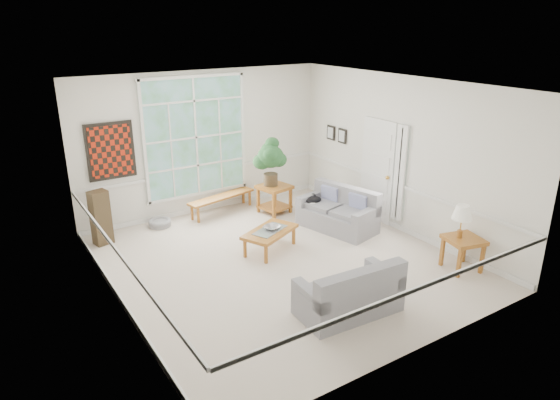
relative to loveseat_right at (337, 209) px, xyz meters
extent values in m
cube|color=beige|center=(-1.71, -0.60, -0.42)|extent=(5.50, 6.00, 0.01)
cube|color=white|center=(-1.71, -0.60, 2.59)|extent=(5.50, 6.00, 0.02)
cube|color=white|center=(-1.71, 2.40, 1.09)|extent=(5.50, 0.02, 3.00)
cube|color=white|center=(-1.71, -3.60, 1.09)|extent=(5.50, 0.02, 3.00)
cube|color=white|center=(-4.46, -0.60, 1.09)|extent=(0.02, 6.00, 3.00)
cube|color=white|center=(1.04, -0.60, 1.09)|extent=(0.02, 6.00, 3.00)
cube|color=white|center=(-1.91, 2.36, 1.24)|extent=(2.30, 0.08, 2.40)
cube|color=white|center=(1.00, 0.00, 0.64)|extent=(0.08, 0.90, 2.10)
cube|color=white|center=(1.00, -0.63, 0.74)|extent=(0.08, 0.26, 1.90)
cube|color=#65190C|center=(-3.66, 2.35, 1.19)|extent=(0.90, 0.06, 1.10)
cube|color=black|center=(1.00, 1.15, 1.14)|extent=(0.04, 0.26, 0.32)
cube|color=black|center=(1.00, 1.55, 1.14)|extent=(0.04, 0.26, 0.32)
cube|color=gray|center=(0.00, 0.00, 0.00)|extent=(1.13, 1.67, 0.83)
cube|color=gray|center=(-1.77, -2.44, -0.02)|extent=(1.50, 0.84, 0.79)
cube|color=#9B5C20|center=(-1.65, -0.12, -0.22)|extent=(1.21, 0.97, 0.40)
imported|color=gray|center=(-1.60, -0.12, 0.02)|extent=(0.45, 0.45, 0.08)
cube|color=#9B5C20|center=(-1.53, 2.05, -0.23)|extent=(1.63, 0.66, 0.37)
cube|color=#9B5C20|center=(-0.57, 1.43, -0.11)|extent=(0.72, 0.72, 0.61)
cube|color=#9B5C20|center=(0.67, -2.47, -0.13)|extent=(0.68, 0.68, 0.57)
cylinder|color=gray|center=(-2.93, 2.05, -0.35)|extent=(0.55, 0.55, 0.13)
cube|color=#3D2F1D|center=(-4.11, 1.83, 0.10)|extent=(0.37, 0.32, 1.03)
ellipsoid|color=black|center=(-0.21, 0.50, 0.09)|extent=(0.38, 0.29, 0.16)
camera|label=1|loc=(-5.93, -7.12, 3.54)|focal=32.00mm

